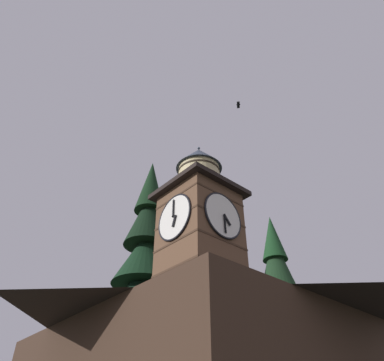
{
  "coord_description": "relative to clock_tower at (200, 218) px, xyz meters",
  "views": [
    {
      "loc": [
        12.12,
        10.42,
        1.36
      ],
      "look_at": [
        1.36,
        -1.89,
        13.11
      ],
      "focal_mm": 35.12,
      "sensor_mm": 36.0,
      "label": 1
    }
  ],
  "objects": [
    {
      "name": "clock_tower",
      "position": [
        0.0,
        0.0,
        0.0
      ],
      "size": [
        3.86,
        3.86,
        8.33
      ],
      "color": "brown",
      "rests_on": "building_main"
    },
    {
      "name": "pine_tree_behind",
      "position": [
        -1.28,
        -6.54,
        -3.43
      ],
      "size": [
        6.77,
        6.77,
        18.93
      ],
      "color": "#473323",
      "rests_on": "ground_plane"
    },
    {
      "name": "pine_tree_aside",
      "position": [
        -9.93,
        -2.87,
        -4.4
      ],
      "size": [
        5.71,
        5.71,
        15.94
      ],
      "color": "#473323",
      "rests_on": "ground_plane"
    },
    {
      "name": "moon",
      "position": [
        -12.44,
        -39.47,
        5.92
      ],
      "size": [
        2.07,
        2.07,
        2.07
      ],
      "color": "silver"
    },
    {
      "name": "flying_bird_high",
      "position": [
        -3.07,
        0.74,
        9.82
      ],
      "size": [
        0.57,
        0.54,
        0.15
      ],
      "color": "black"
    }
  ]
}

